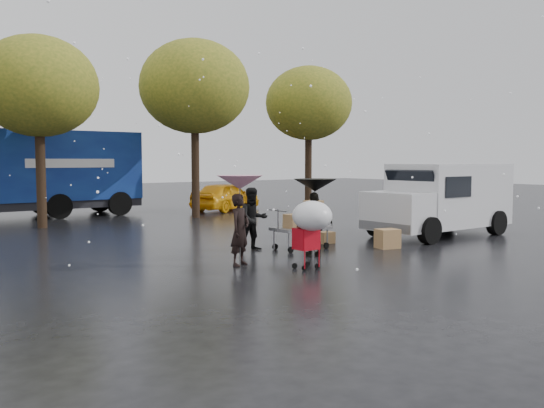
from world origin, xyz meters
TOP-DOWN VIEW (x-y plane):
  - ground at (0.00, 0.00)m, footprint 90.00×90.00m
  - person_pink at (-2.06, 0.02)m, footprint 0.68×0.58m
  - person_middle at (-0.60, 1.58)m, footprint 0.88×0.75m
  - person_black at (0.03, -0.08)m, footprint 0.98×0.67m
  - umbrella_pink at (-2.06, 0.02)m, footprint 1.01×1.01m
  - umbrella_black at (0.03, -0.08)m, footprint 1.03×1.03m
  - vendor_cart at (0.58, 0.99)m, footprint 1.52×0.80m
  - shopping_cart at (-1.17, -1.32)m, footprint 0.84×0.84m
  - white_van at (5.74, 0.51)m, footprint 4.91×2.18m
  - blue_truck at (-2.43, 13.90)m, footprint 8.30×2.60m
  - box_ground_near at (2.44, -0.23)m, footprint 0.65×0.57m
  - box_ground_far at (1.77, 1.41)m, footprint 0.44×0.35m
  - yellow_taxi at (5.21, 11.99)m, footprint 4.18×2.92m
  - tree_row at (-0.47, 10.00)m, footprint 21.60×4.40m

SIDE VIEW (x-z plane):
  - ground at x=0.00m, z-range 0.00..0.00m
  - box_ground_far at x=1.77m, z-range 0.00..0.32m
  - box_ground_near at x=2.44m, z-range 0.00..0.50m
  - yellow_taxi at x=5.21m, z-range 0.00..1.32m
  - vendor_cart at x=0.58m, z-range 0.09..1.36m
  - person_black at x=0.03m, z-range 0.00..1.55m
  - person_pink at x=-2.06m, z-range 0.00..1.58m
  - person_middle at x=-0.60m, z-range 0.00..1.62m
  - shopping_cart at x=-1.17m, z-range 0.33..1.80m
  - white_van at x=5.74m, z-range 0.06..2.26m
  - umbrella_black at x=0.03m, z-range 0.78..2.65m
  - blue_truck at x=-2.43m, z-range 0.01..3.51m
  - umbrella_pink at x=-2.06m, z-range 0.84..2.82m
  - tree_row at x=-0.47m, z-range 1.46..8.58m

